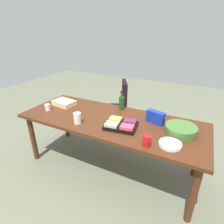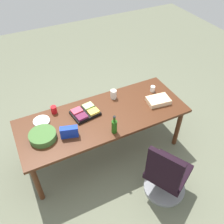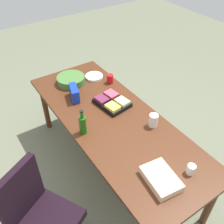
% 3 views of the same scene
% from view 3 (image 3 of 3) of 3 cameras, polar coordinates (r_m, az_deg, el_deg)
% --- Properties ---
extents(ground_plane, '(10.00, 10.00, 0.00)m').
position_cam_3_polar(ground_plane, '(3.18, 0.14, -11.89)').
color(ground_plane, '#686D56').
extents(conference_table, '(2.35, 0.90, 0.76)m').
position_cam_3_polar(conference_table, '(2.67, 0.16, -2.81)').
color(conference_table, '#4B2613').
rests_on(conference_table, ground).
extents(office_chair, '(0.65, 0.65, 0.96)m').
position_cam_3_polar(office_chair, '(2.47, -15.13, -22.75)').
color(office_chair, gray).
rests_on(office_chair, ground).
extents(fruit_platter, '(0.40, 0.33, 0.07)m').
position_cam_3_polar(fruit_platter, '(2.79, -0.00, 2.25)').
color(fruit_platter, black).
rests_on(fruit_platter, conference_table).
extents(sheet_cake, '(0.35, 0.26, 0.07)m').
position_cam_3_polar(sheet_cake, '(2.13, 10.86, -14.41)').
color(sheet_cake, beige).
rests_on(sheet_cake, conference_table).
extents(salad_bowl, '(0.36, 0.36, 0.09)m').
position_cam_3_polar(salad_bowl, '(3.18, -9.15, 7.12)').
color(salad_bowl, '#436F33').
rests_on(salad_bowl, conference_table).
extents(chip_bag_blue, '(0.23, 0.14, 0.15)m').
position_cam_3_polar(chip_bag_blue, '(2.89, -8.41, 4.22)').
color(chip_bag_blue, '#1433AB').
rests_on(chip_bag_blue, conference_table).
extents(paper_plate_stack, '(0.23, 0.23, 0.03)m').
position_cam_3_polar(paper_plate_stack, '(3.26, -4.02, 7.90)').
color(paper_plate_stack, white).
rests_on(paper_plate_stack, conference_table).
extents(paper_cup, '(0.08, 0.08, 0.09)m').
position_cam_3_polar(paper_cup, '(2.23, 17.21, -12.13)').
color(paper_cup, white).
rests_on(paper_cup, conference_table).
extents(mayo_jar, '(0.10, 0.10, 0.13)m').
position_cam_3_polar(mayo_jar, '(2.54, 9.22, -1.86)').
color(mayo_jar, white).
rests_on(mayo_jar, conference_table).
extents(wine_bottle, '(0.08, 0.08, 0.27)m').
position_cam_3_polar(wine_bottle, '(2.43, -6.60, -2.69)').
color(wine_bottle, '#1E5311').
rests_on(wine_bottle, conference_table).
extents(red_solo_cup, '(0.08, 0.08, 0.11)m').
position_cam_3_polar(red_solo_cup, '(3.13, -0.46, 7.44)').
color(red_solo_cup, red).
rests_on(red_solo_cup, conference_table).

